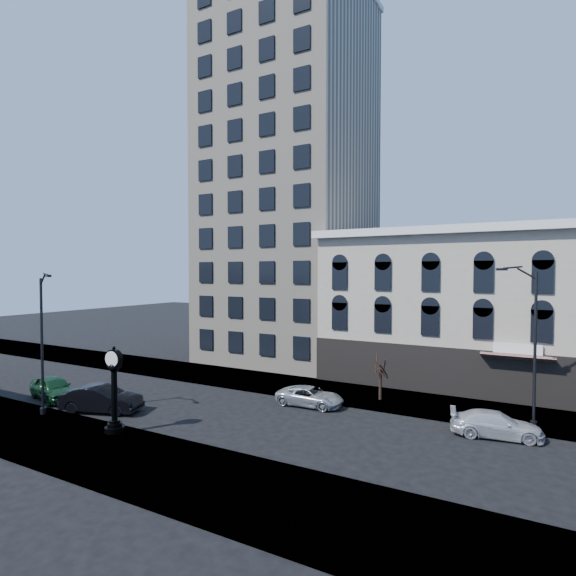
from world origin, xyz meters
The scene contains 13 objects.
ground centered at (0.00, 0.00, 0.00)m, with size 160.00×160.00×0.00m, color black.
sidewalk_far centered at (0.00, 8.00, 0.06)m, with size 160.00×6.00×0.12m, color gray.
sidewalk_near centered at (0.00, -8.00, 0.06)m, with size 160.00×6.00×0.12m, color gray.
cream_tower centered at (-6.11, 18.88, 19.32)m, with size 15.90×15.40×42.50m.
victorian_row centered at (12.00, 15.89, 6.00)m, with size 22.60×11.19×12.50m.
street_clock centered at (-3.63, -6.00, 2.30)m, with size 1.10×1.10×4.83m.
street_lamp_near centered at (-9.57, -6.23, 6.99)m, with size 2.26×1.03×9.10m.
street_lamp_far centered at (16.39, 5.73, 7.29)m, with size 2.32×1.18×9.50m.
bare_tree_far centered at (7.53, 7.45, 2.69)m, with size 1.99×1.99×3.42m.
car_near_a centered at (-13.06, -3.39, 0.82)m, with size 1.95×4.84×1.65m, color #143F1E.
car_near_b centered at (-7.61, -3.69, 0.85)m, with size 1.80×5.18×1.71m, color black.
car_far_a centered at (3.66, 4.07, 0.64)m, with size 2.12×4.59×1.28m, color #A5A8AD.
car_far_b centered at (15.20, 3.81, 0.69)m, with size 1.94×4.77×1.38m, color silver.
Camera 1 is at (16.92, -23.15, 9.08)m, focal length 28.00 mm.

